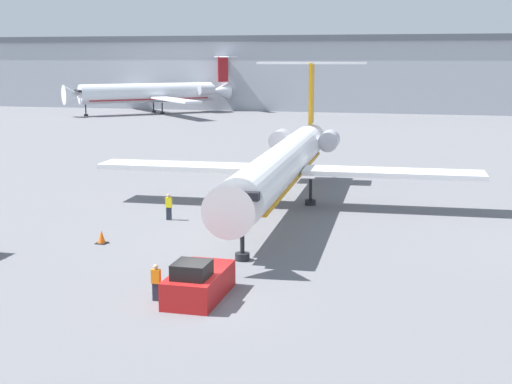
% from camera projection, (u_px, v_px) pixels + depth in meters
% --- Properties ---
extents(ground_plane, '(600.00, 600.00, 0.00)m').
position_uv_depth(ground_plane, '(203.00, 304.00, 31.78)').
color(ground_plane, slate).
extents(terminal_building, '(180.00, 16.80, 15.07)m').
position_uv_depth(terminal_building, '(389.00, 73.00, 144.66)').
color(terminal_building, '#9EA3AD').
rests_on(terminal_building, ground).
extents(airplane_main, '(28.49, 34.15, 10.40)m').
position_uv_depth(airplane_main, '(285.00, 161.00, 51.95)').
color(airplane_main, white).
rests_on(airplane_main, ground).
extents(pushback_tug, '(2.20, 4.50, 1.97)m').
position_uv_depth(pushback_tug, '(199.00, 282.00, 32.49)').
color(pushback_tug, '#B21919').
rests_on(pushback_tug, ground).
extents(worker_near_tug, '(0.40, 0.24, 1.70)m').
position_uv_depth(worker_near_tug, '(156.00, 282.00, 32.13)').
color(worker_near_tug, '#232838').
rests_on(worker_near_tug, ground).
extents(worker_by_wing, '(0.40, 0.25, 1.81)m').
position_uv_depth(worker_by_wing, '(169.00, 206.00, 48.07)').
color(worker_by_wing, '#232838').
rests_on(worker_by_wing, ground).
extents(traffic_cone_left, '(0.65, 0.65, 0.80)m').
position_uv_depth(traffic_cone_left, '(102.00, 237.00, 42.10)').
color(traffic_cone_left, black).
rests_on(traffic_cone_left, ground).
extents(airplane_parked_far_right, '(28.71, 30.36, 10.97)m').
position_uv_depth(airplane_parked_far_right, '(153.00, 93.00, 137.49)').
color(airplane_parked_far_right, silver).
rests_on(airplane_parked_far_right, ground).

